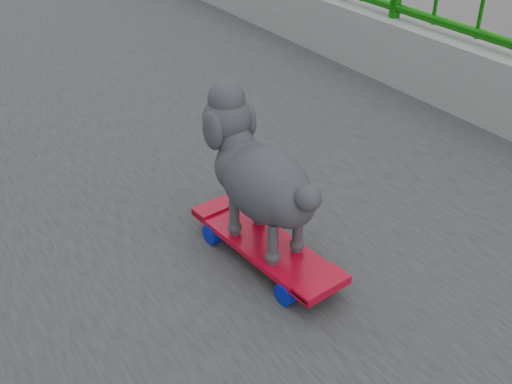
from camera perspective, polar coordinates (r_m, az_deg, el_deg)
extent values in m
cube|color=red|center=(1.78, 0.87, -4.97)|extent=(0.21, 0.56, 0.02)
cube|color=#99999E|center=(1.69, 4.67, -8.35)|extent=(0.10, 0.05, 0.02)
cylinder|color=#0815AF|center=(1.66, 2.82, -9.65)|extent=(0.04, 0.07, 0.06)
sphere|color=yellow|center=(1.66, 2.82, -9.65)|extent=(0.03, 0.03, 0.03)
cylinder|color=#0815AF|center=(1.74, 6.40, -7.68)|extent=(0.04, 0.07, 0.06)
sphere|color=yellow|center=(1.74, 6.40, -7.68)|extent=(0.03, 0.03, 0.03)
cube|color=#99999E|center=(1.91, -2.47, -2.96)|extent=(0.10, 0.05, 0.02)
cylinder|color=#0815AF|center=(1.88, -4.21, -4.00)|extent=(0.04, 0.07, 0.06)
sphere|color=yellow|center=(1.88, -4.21, -4.00)|extent=(0.03, 0.03, 0.03)
cylinder|color=#0815AF|center=(1.95, -0.78, -2.50)|extent=(0.04, 0.07, 0.06)
sphere|color=yellow|center=(1.95, -0.78, -2.50)|extent=(0.03, 0.03, 0.03)
ellipsoid|color=#322F35|center=(1.66, 0.93, 0.75)|extent=(0.23, 0.33, 0.21)
sphere|color=#322F35|center=(1.72, -2.78, 7.07)|extent=(0.14, 0.14, 0.14)
sphere|color=black|center=(1.80, -4.52, 7.51)|extent=(0.02, 0.02, 0.02)
sphere|color=#322F35|center=(1.53, 5.01, -0.59)|extent=(0.07, 0.07, 0.07)
cylinder|color=#322F35|center=(1.77, -2.08, -2.21)|extent=(0.03, 0.03, 0.13)
cylinder|color=#322F35|center=(1.82, 0.24, -1.21)|extent=(0.03, 0.03, 0.13)
cylinder|color=#322F35|center=(1.66, 1.61, -4.94)|extent=(0.03, 0.03, 0.13)
cylinder|color=#322F35|center=(1.71, 3.99, -3.79)|extent=(0.03, 0.03, 0.13)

